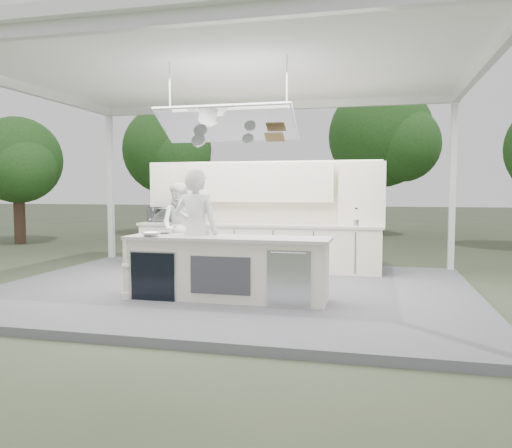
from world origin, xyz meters
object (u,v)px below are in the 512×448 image
(sous_chef, at_px, (181,226))
(back_counter, at_px, (257,247))
(head_chef, at_px, (196,232))
(demo_island, at_px, (226,268))

(sous_chef, bearing_deg, back_counter, 15.29)
(back_counter, height_order, head_chef, head_chef)
(head_chef, xyz_separation_m, sous_chef, (-1.18, 2.25, -0.09))
(demo_island, height_order, sous_chef, sous_chef)
(head_chef, distance_m, sous_chef, 2.54)
(demo_island, bearing_deg, head_chef, 158.84)
(sous_chef, bearing_deg, head_chef, -59.87)
(back_counter, relative_size, head_chef, 2.56)
(demo_island, xyz_separation_m, head_chef, (-0.55, 0.21, 0.52))
(demo_island, height_order, head_chef, head_chef)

